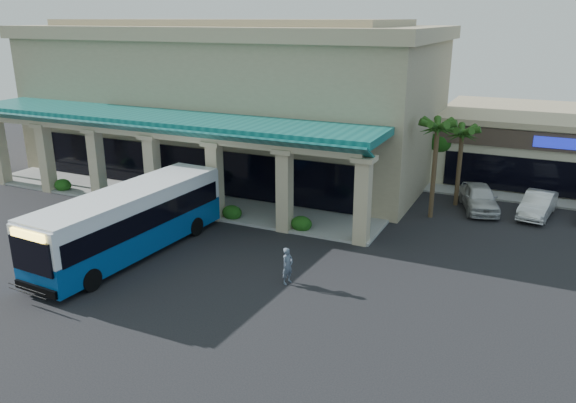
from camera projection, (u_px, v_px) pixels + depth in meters
The scene contains 11 objects.
ground at pixel (213, 260), 27.84m from camera, with size 110.00×110.00×0.00m, color black.
main_building at pixel (233, 97), 43.06m from camera, with size 30.80×14.80×11.35m, color tan, non-canonical shape.
arcade at pixel (162, 158), 36.02m from camera, with size 30.00×6.20×5.70m, color #0E5453, non-canonical shape.
palm_0 at pixel (435, 164), 32.87m from camera, with size 2.40×2.40×6.60m, color #1D4111, non-canonical shape.
palm_1 at pixel (460, 161), 35.17m from camera, with size 2.40×2.40×5.80m, color #1D4111, non-canonical shape.
palm_2 at pixel (0, 136), 41.52m from camera, with size 2.40×2.40×6.20m, color #1D4111, non-canonical shape.
broadleaf_tree at pixel (442, 150), 40.44m from camera, with size 2.60×2.60×4.81m, color #16430F, non-canonical shape.
transit_bus at pixel (131, 223), 28.11m from camera, with size 2.81×12.08×3.37m, color #0B468E, non-canonical shape.
pedestrian at pixel (288, 266), 25.19m from camera, with size 0.62×0.41×1.71m, color #4E5A6A.
car_silver at pixel (479, 197), 34.91m from camera, with size 1.91×4.76×1.62m, color beige.
car_white at pixel (538, 205), 33.82m from camera, with size 1.55×4.45×1.46m, color silver.
Camera 1 is at (14.20, -21.56, 11.46)m, focal length 35.00 mm.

